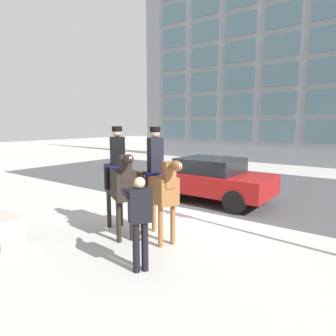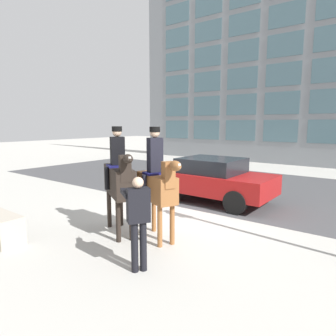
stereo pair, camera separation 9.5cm
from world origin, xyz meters
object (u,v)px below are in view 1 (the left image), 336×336
at_px(street_car_near_lane, 212,179).
at_px(mounted_horse_lead, 119,179).
at_px(mounted_horse_companion, 158,183).
at_px(pedestrian_bystander, 139,216).

bearing_deg(street_car_near_lane, mounted_horse_lead, -94.23).
bearing_deg(mounted_horse_companion, pedestrian_bystander, -39.22).
xyz_separation_m(mounted_horse_lead, pedestrian_bystander, (1.65, -1.11, -0.34)).
bearing_deg(mounted_horse_companion, mounted_horse_lead, -139.45).
relative_size(mounted_horse_lead, mounted_horse_companion, 1.00).
xyz_separation_m(mounted_horse_companion, street_car_near_lane, (-0.65, 3.81, -0.53)).
distance_m(mounted_horse_lead, street_car_near_lane, 4.14).
height_order(mounted_horse_lead, pedestrian_bystander, mounted_horse_lead).
bearing_deg(mounted_horse_lead, pedestrian_bystander, -3.14).
distance_m(mounted_horse_companion, pedestrian_bystander, 1.58).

